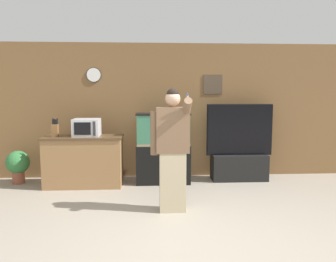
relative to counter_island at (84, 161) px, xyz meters
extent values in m
plane|color=gray|center=(1.63, -2.35, -0.45)|extent=(18.00, 18.00, 0.00)
cube|color=brown|center=(1.63, 0.65, 0.85)|extent=(10.00, 0.06, 2.60)
cube|color=#4C3D2D|center=(2.41, 0.61, 1.37)|extent=(0.37, 0.02, 0.37)
cylinder|color=white|center=(0.11, 0.61, 1.54)|extent=(0.26, 0.03, 0.26)
cylinder|color=black|center=(0.11, 0.61, 1.54)|extent=(0.28, 0.01, 0.28)
cube|color=olive|center=(0.00, 0.00, -0.02)|extent=(1.33, 0.57, 0.86)
cube|color=#513A24|center=(0.00, 0.00, 0.43)|extent=(1.37, 0.61, 0.03)
cube|color=silver|center=(0.06, 0.02, 0.60)|extent=(0.45, 0.39, 0.30)
cube|color=black|center=(0.03, -0.18, 0.60)|extent=(0.28, 0.01, 0.21)
cube|color=#2D2D33|center=(0.22, -0.18, 0.60)|extent=(0.05, 0.01, 0.24)
cube|color=brown|center=(-0.48, -0.02, 0.55)|extent=(0.11, 0.10, 0.21)
cylinder|color=black|center=(-0.52, -0.01, 0.71)|extent=(0.02, 0.02, 0.10)
cylinder|color=black|center=(-0.50, -0.01, 0.71)|extent=(0.02, 0.02, 0.10)
cylinder|color=black|center=(-0.48, -0.01, 0.70)|extent=(0.02, 0.02, 0.10)
cylinder|color=black|center=(-0.46, -0.01, 0.70)|extent=(0.02, 0.02, 0.09)
cylinder|color=black|center=(-0.44, -0.01, 0.71)|extent=(0.02, 0.02, 0.10)
cylinder|color=black|center=(-0.52, 0.02, 0.69)|extent=(0.02, 0.02, 0.07)
cylinder|color=black|center=(-0.50, 0.02, 0.70)|extent=(0.02, 0.02, 0.08)
cylinder|color=black|center=(-0.48, 0.02, 0.70)|extent=(0.02, 0.02, 0.08)
cylinder|color=black|center=(-0.46, 0.02, 0.69)|extent=(0.02, 0.02, 0.07)
cylinder|color=black|center=(-0.44, 0.02, 0.71)|extent=(0.02, 0.02, 0.10)
cube|color=black|center=(1.41, 0.13, -0.10)|extent=(0.98, 0.45, 0.70)
cube|color=#937F5B|center=(1.41, 0.13, 0.28)|extent=(0.95, 0.43, 0.04)
cube|color=#387556|center=(1.41, 0.13, 0.55)|extent=(0.94, 0.43, 0.56)
cube|color=black|center=(1.41, 0.13, 0.82)|extent=(0.98, 0.45, 0.03)
cube|color=black|center=(2.86, 0.24, -0.20)|extent=(1.04, 0.40, 0.48)
cube|color=black|center=(2.86, 0.24, 0.51)|extent=(1.22, 0.05, 0.94)
cube|color=black|center=(2.86, 0.27, 0.51)|extent=(1.25, 0.01, 0.97)
cube|color=#BCAD89|center=(1.48, -1.35, -0.03)|extent=(0.36, 0.20, 0.83)
cube|color=brown|center=(1.48, -1.35, 0.69)|extent=(0.45, 0.22, 0.62)
sphere|color=tan|center=(1.48, -1.35, 1.12)|extent=(0.21, 0.21, 0.21)
sphere|color=black|center=(1.48, -1.35, 1.18)|extent=(0.17, 0.17, 0.17)
cylinder|color=brown|center=(1.23, -1.35, 0.65)|extent=(0.12, 0.12, 0.59)
cylinder|color=brown|center=(1.66, -1.49, 1.01)|extent=(0.11, 0.33, 0.27)
cylinder|color=white|center=(1.66, -1.51, 1.11)|extent=(0.02, 0.06, 0.11)
cylinder|color=#2856B2|center=(1.66, -1.53, 1.17)|extent=(0.02, 0.03, 0.05)
cylinder|color=brown|center=(-1.23, 0.21, -0.34)|extent=(0.21, 0.21, 0.22)
sphere|color=#33753D|center=(-1.23, 0.21, -0.05)|extent=(0.42, 0.42, 0.42)
camera|label=1|loc=(1.17, -5.77, 1.19)|focal=35.00mm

